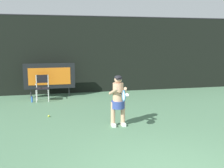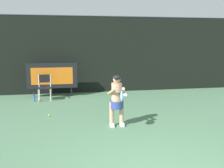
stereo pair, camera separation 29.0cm
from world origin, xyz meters
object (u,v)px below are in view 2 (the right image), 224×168
scoreboard (52,76)px  water_bottle (34,99)px  tennis_player (117,99)px  tennis_racket (121,96)px  tennis_ball_loose (49,115)px  umpire_chair (45,86)px

scoreboard → water_bottle: (-0.72, -0.85, -0.82)m
tennis_player → tennis_racket: tennis_player is taller
tennis_ball_loose → scoreboard: bearing=90.0°
umpire_chair → tennis_player: 4.46m
umpire_chair → water_bottle: size_ratio=4.08×
tennis_racket → tennis_player: bearing=75.1°
tennis_player → scoreboard: bearing=114.5°
water_bottle → scoreboard: bearing=49.8°
umpire_chair → tennis_player: tennis_player is taller
scoreboard → water_bottle: bearing=-130.2°
umpire_chair → tennis_racket: bearing=-61.3°
water_bottle → tennis_racket: bearing=-55.9°
tennis_racket → scoreboard: bearing=94.4°
umpire_chair → tennis_player: (2.32, -3.80, 0.21)m
umpire_chair → tennis_racket: 4.90m
water_bottle → tennis_ball_loose: bearing=-72.5°
umpire_chair → scoreboard: bearing=66.0°
water_bottle → tennis_racket: 5.03m
tennis_ball_loose → tennis_racket: bearing=-41.7°
umpire_chair → tennis_ball_loose: 2.54m
scoreboard → tennis_racket: bearing=-67.4°
scoreboard → tennis_racket: size_ratio=3.65×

